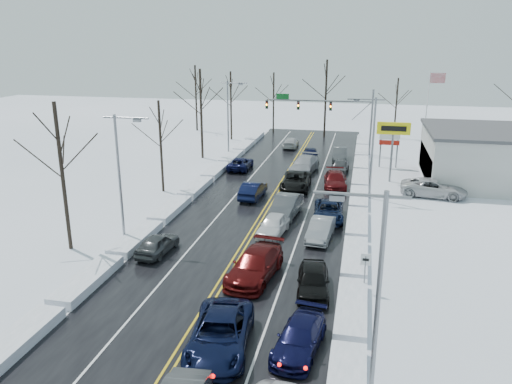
% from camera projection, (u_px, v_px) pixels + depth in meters
% --- Properties ---
extents(ground, '(160.00, 160.00, 0.00)m').
position_uv_depth(ground, '(253.00, 230.00, 37.47)').
color(ground, white).
rests_on(ground, ground).
extents(road_surface, '(14.00, 84.00, 0.01)m').
position_uv_depth(road_surface, '(259.00, 221.00, 39.34)').
color(road_surface, black).
rests_on(road_surface, ground).
extents(snow_bank_left, '(1.58, 72.00, 0.56)m').
position_uv_depth(snow_bank_left, '(168.00, 214.00, 40.89)').
color(snow_bank_left, white).
rests_on(snow_bank_left, ground).
extents(snow_bank_right, '(1.58, 72.00, 0.56)m').
position_uv_depth(snow_bank_right, '(357.00, 228.00, 37.80)').
color(snow_bank_right, white).
rests_on(snow_bank_right, ground).
extents(traffic_signal_mast, '(13.28, 0.39, 8.00)m').
position_uv_depth(traffic_signal_mast, '(330.00, 109.00, 61.31)').
color(traffic_signal_mast, slate).
rests_on(traffic_signal_mast, ground).
extents(tires_plus_sign, '(3.20, 0.34, 6.00)m').
position_uv_depth(tires_plus_sign, '(393.00, 133.00, 48.81)').
color(tires_plus_sign, slate).
rests_on(tires_plus_sign, ground).
extents(used_vehicles_sign, '(2.20, 0.22, 4.65)m').
position_uv_depth(used_vehicles_sign, '(390.00, 138.00, 54.91)').
color(used_vehicles_sign, slate).
rests_on(used_vehicles_sign, ground).
extents(speed_limit_sign, '(0.55, 0.09, 2.35)m').
position_uv_depth(speed_limit_sign, '(365.00, 266.00, 27.85)').
color(speed_limit_sign, slate).
rests_on(speed_limit_sign, ground).
extents(flagpole, '(1.87, 1.20, 10.00)m').
position_uv_depth(flagpole, '(428.00, 106.00, 60.67)').
color(flagpole, silver).
rests_on(flagpole, ground).
extents(streetlight_se, '(3.20, 0.25, 9.00)m').
position_uv_depth(streetlight_se, '(373.00, 291.00, 17.41)').
color(streetlight_se, slate).
rests_on(streetlight_se, ground).
extents(streetlight_ne, '(3.20, 0.25, 9.00)m').
position_uv_depth(streetlight_ne, '(371.00, 140.00, 43.57)').
color(streetlight_ne, slate).
rests_on(streetlight_ne, ground).
extents(streetlight_sw, '(3.20, 0.25, 9.00)m').
position_uv_depth(streetlight_sw, '(121.00, 169.00, 33.87)').
color(streetlight_sw, slate).
rests_on(streetlight_sw, ground).
extents(streetlight_nw, '(3.20, 0.25, 9.00)m').
position_uv_depth(streetlight_nw, '(229.00, 112.00, 60.02)').
color(streetlight_nw, slate).
rests_on(streetlight_nw, ground).
extents(tree_left_b, '(4.00, 4.00, 10.00)m').
position_uv_depth(tree_left_b, '(59.00, 149.00, 32.16)').
color(tree_left_b, '#2D231C').
rests_on(tree_left_b, ground).
extents(tree_left_c, '(3.40, 3.40, 8.50)m').
position_uv_depth(tree_left_c, '(160.00, 129.00, 45.34)').
color(tree_left_c, '#2D231C').
rests_on(tree_left_c, ground).
extents(tree_left_d, '(4.20, 4.20, 10.50)m').
position_uv_depth(tree_left_d, '(201.00, 97.00, 58.15)').
color(tree_left_d, '#2D231C').
rests_on(tree_left_d, ground).
extents(tree_left_e, '(3.80, 3.80, 9.50)m').
position_uv_depth(tree_left_e, '(231.00, 92.00, 69.48)').
color(tree_left_e, '#2D231C').
rests_on(tree_left_e, ground).
extents(tree_far_a, '(4.00, 4.00, 10.00)m').
position_uv_depth(tree_far_a, '(196.00, 85.00, 76.44)').
color(tree_far_a, '#2D231C').
rests_on(tree_far_a, ground).
extents(tree_far_b, '(3.60, 3.60, 9.00)m').
position_uv_depth(tree_far_b, '(274.00, 91.00, 75.14)').
color(tree_far_b, '#2D231C').
rests_on(tree_far_b, ground).
extents(tree_far_c, '(4.40, 4.40, 11.00)m').
position_uv_depth(tree_far_c, '(326.00, 83.00, 71.24)').
color(tree_far_c, '#2D231C').
rests_on(tree_far_c, ground).
extents(tree_far_d, '(3.40, 3.40, 8.50)m').
position_uv_depth(tree_far_d, '(397.00, 96.00, 71.12)').
color(tree_far_d, '#2D231C').
rests_on(tree_far_d, ground).
extents(queued_car_2, '(3.31, 6.07, 1.61)m').
position_uv_depth(queued_car_2, '(220.00, 349.00, 23.12)').
color(queued_car_2, black).
rests_on(queued_car_2, ground).
extents(queued_car_3, '(3.05, 6.00, 1.67)m').
position_uv_depth(queued_car_3, '(255.00, 278.00, 30.00)').
color(queued_car_3, '#460909').
rests_on(queued_car_3, ground).
extents(queued_car_4, '(2.18, 4.47, 1.47)m').
position_uv_depth(queued_car_4, '(273.00, 234.00, 36.69)').
color(queued_car_4, white).
rests_on(queued_car_4, ground).
extents(queued_car_5, '(2.31, 5.30, 1.69)m').
position_uv_depth(queued_car_5, '(286.00, 216.00, 40.42)').
color(queued_car_5, '#434649').
rests_on(queued_car_5, ground).
extents(queued_car_6, '(2.77, 5.74, 1.58)m').
position_uv_depth(queued_car_6, '(296.00, 189.00, 47.80)').
color(queued_car_6, black).
rests_on(queued_car_6, ground).
extents(queued_car_7, '(3.09, 6.02, 1.67)m').
position_uv_depth(queued_car_7, '(304.00, 172.00, 53.91)').
color(queued_car_7, '#9A9CA1').
rests_on(queued_car_7, ground).
extents(queued_car_8, '(2.30, 4.61, 1.51)m').
position_uv_depth(queued_car_8, '(310.00, 161.00, 58.78)').
color(queued_car_8, black).
rests_on(queued_car_8, ground).
extents(queued_car_11, '(2.46, 4.78, 1.33)m').
position_uv_depth(queued_car_11, '(299.00, 350.00, 23.03)').
color(queued_car_11, black).
rests_on(queued_car_11, ground).
extents(queued_car_12, '(2.22, 4.60, 1.52)m').
position_uv_depth(queued_car_12, '(313.00, 292.00, 28.28)').
color(queued_car_12, black).
rests_on(queued_car_12, ground).
extents(queued_car_13, '(1.90, 4.49, 1.44)m').
position_uv_depth(queued_car_13, '(320.00, 239.00, 35.85)').
color(queued_car_13, gray).
rests_on(queued_car_13, ground).
extents(queued_car_14, '(2.64, 5.16, 1.39)m').
position_uv_depth(queued_car_14, '(328.00, 219.00, 39.79)').
color(queued_car_14, black).
rests_on(queued_car_14, ground).
extents(queued_car_15, '(2.56, 5.35, 1.50)m').
position_uv_depth(queued_car_15, '(335.00, 188.00, 48.20)').
color(queued_car_15, '#47090B').
rests_on(queued_car_15, ground).
extents(queued_car_16, '(2.01, 4.31, 1.43)m').
position_uv_depth(queued_car_16, '(340.00, 172.00, 53.68)').
color(queued_car_16, '#424447').
rests_on(queued_car_16, ground).
extents(queued_car_17, '(1.69, 4.58, 1.50)m').
position_uv_depth(queued_car_17, '(339.00, 160.00, 59.05)').
color(queued_car_17, '#404345').
rests_on(queued_car_17, ground).
extents(oncoming_car_0, '(1.84, 4.65, 1.50)m').
position_uv_depth(oncoming_car_0, '(253.00, 198.00, 45.13)').
color(oncoming_car_0, black).
rests_on(oncoming_car_0, ground).
extents(oncoming_car_1, '(2.26, 4.82, 1.33)m').
position_uv_depth(oncoming_car_1, '(241.00, 169.00, 54.97)').
color(oncoming_car_1, black).
rests_on(oncoming_car_1, ground).
extents(oncoming_car_2, '(1.90, 4.58, 1.32)m').
position_uv_depth(oncoming_car_2, '(291.00, 148.00, 66.04)').
color(oncoming_car_2, silver).
rests_on(oncoming_car_2, ground).
extents(oncoming_car_3, '(1.98, 4.15, 1.37)m').
position_uv_depth(oncoming_car_3, '(158.00, 253.00, 33.42)').
color(oncoming_car_3, '#3E4143').
rests_on(oncoming_car_3, ground).
extents(parked_car_0, '(6.12, 3.39, 1.62)m').
position_uv_depth(parked_car_0, '(433.00, 196.00, 45.51)').
color(parked_car_0, '#BCBCBE').
rests_on(parked_car_0, ground).
extents(parked_car_1, '(2.12, 4.76, 1.36)m').
position_uv_depth(parked_car_1, '(457.00, 183.00, 49.81)').
color(parked_car_1, '#434649').
rests_on(parked_car_1, ground).
extents(parked_car_2, '(2.49, 5.22, 1.72)m').
position_uv_depth(parked_car_2, '(431.00, 170.00, 54.70)').
color(parked_car_2, black).
rests_on(parked_car_2, ground).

